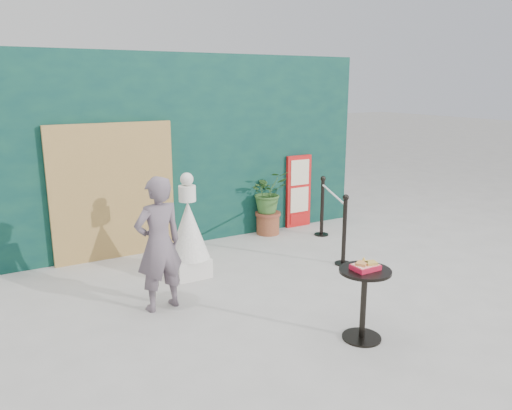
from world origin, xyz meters
name	(u,v)px	position (x,y,z in m)	size (l,w,h in m)	color
ground	(308,311)	(0.00, 0.00, 0.00)	(60.00, 60.00, 0.00)	#ADAAA5
back_wall	(195,150)	(0.00, 3.15, 1.50)	(6.00, 0.30, 3.00)	#0A2E2D
bamboo_fence	(114,192)	(-1.40, 2.94, 1.00)	(1.80, 0.08, 2.00)	tan
woman	(159,244)	(-1.43, 0.92, 0.78)	(0.57, 0.37, 1.56)	#655661
menu_board	(299,191)	(1.90, 2.95, 0.65)	(0.50, 0.07, 1.30)	red
statue	(189,235)	(-0.75, 1.70, 0.58)	(0.55, 0.55, 1.42)	silver
cafe_table	(364,293)	(0.10, -0.79, 0.50)	(0.52, 0.52, 0.75)	black
food_basket	(365,266)	(0.10, -0.79, 0.79)	(0.26, 0.19, 0.11)	red
planter	(268,198)	(1.18, 2.83, 0.64)	(0.65, 0.56, 1.11)	brown
stanchion_barrier	(332,218)	(1.63, 1.64, 0.49)	(0.84, 1.54, 1.03)	black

